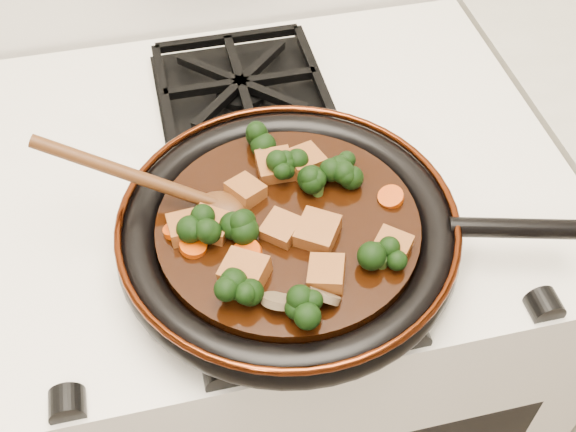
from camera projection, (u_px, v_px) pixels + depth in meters
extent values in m
cube|color=white|center=(269.00, 347.00, 1.26)|extent=(0.76, 0.60, 0.90)
cylinder|color=black|center=(288.00, 238.00, 0.80)|extent=(0.35, 0.35, 0.01)
torus|color=black|center=(288.00, 233.00, 0.79)|extent=(0.37, 0.37, 0.04)
torus|color=#481B0A|center=(288.00, 220.00, 0.77)|extent=(0.37, 0.37, 0.01)
cylinder|color=black|center=(514.00, 228.00, 0.77)|extent=(0.14, 0.06, 0.02)
cylinder|color=black|center=(288.00, 229.00, 0.78)|extent=(0.29, 0.29, 0.02)
cube|color=brown|center=(281.00, 229.00, 0.76)|extent=(0.05, 0.05, 0.02)
cube|color=brown|center=(186.00, 228.00, 0.76)|extent=(0.04, 0.04, 0.02)
cube|color=brown|center=(327.00, 274.00, 0.72)|extent=(0.05, 0.05, 0.02)
cube|color=brown|center=(304.00, 162.00, 0.82)|extent=(0.05, 0.05, 0.02)
cube|color=brown|center=(393.00, 246.00, 0.75)|extent=(0.05, 0.05, 0.02)
cube|color=brown|center=(211.00, 226.00, 0.76)|extent=(0.05, 0.05, 0.03)
cube|color=brown|center=(246.00, 191.00, 0.80)|extent=(0.05, 0.05, 0.03)
cube|color=brown|center=(318.00, 232.00, 0.76)|extent=(0.06, 0.06, 0.03)
cube|color=brown|center=(275.00, 167.00, 0.82)|extent=(0.04, 0.04, 0.02)
cube|color=brown|center=(245.00, 272.00, 0.72)|extent=(0.06, 0.06, 0.03)
cylinder|color=#CB3E05|center=(193.00, 246.00, 0.75)|extent=(0.03, 0.03, 0.01)
cylinder|color=#CB3E05|center=(247.00, 253.00, 0.74)|extent=(0.03, 0.03, 0.02)
cylinder|color=#CB3E05|center=(391.00, 197.00, 0.79)|extent=(0.03, 0.03, 0.02)
cylinder|color=#CB3E05|center=(177.00, 229.00, 0.76)|extent=(0.03, 0.03, 0.02)
cylinder|color=brown|center=(267.00, 151.00, 0.84)|extent=(0.05, 0.05, 0.03)
cylinder|color=brown|center=(278.00, 301.00, 0.70)|extent=(0.04, 0.04, 0.03)
cylinder|color=brown|center=(324.00, 296.00, 0.71)|extent=(0.04, 0.04, 0.03)
ellipsoid|color=#4D2910|center=(221.00, 206.00, 0.78)|extent=(0.07, 0.06, 0.02)
cylinder|color=#4D2910|center=(128.00, 174.00, 0.77)|extent=(0.02, 0.02, 0.21)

